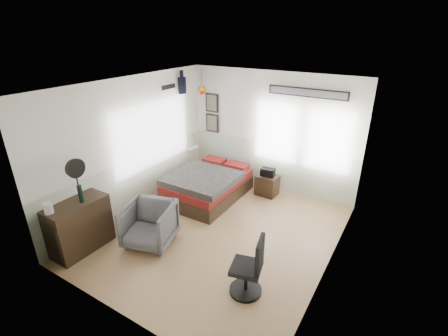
{
  "coord_description": "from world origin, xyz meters",
  "views": [
    {
      "loc": [
        2.75,
        -4.26,
        3.55
      ],
      "look_at": [
        -0.1,
        0.4,
        1.15
      ],
      "focal_mm": 26.0,
      "sensor_mm": 36.0,
      "label": 1
    }
  ],
  "objects": [
    {
      "name": "ground_plane",
      "position": [
        0.0,
        0.0,
        -0.01
      ],
      "size": [
        4.0,
        4.5,
        0.01
      ],
      "primitive_type": "cube",
      "color": "#A57947"
    },
    {
      "name": "room_shell",
      "position": [
        -0.08,
        0.19,
        1.61
      ],
      "size": [
        4.02,
        4.52,
        2.71
      ],
      "color": "silver",
      "rests_on": "ground_plane"
    },
    {
      "name": "wall_decor",
      "position": [
        -1.1,
        1.96,
        2.1
      ],
      "size": [
        3.55,
        1.32,
        1.44
      ],
      "color": "black",
      "rests_on": "room_shell"
    },
    {
      "name": "bed",
      "position": [
        -0.93,
        1.06,
        0.29
      ],
      "size": [
        1.39,
        1.9,
        0.6
      ],
      "rotation": [
        0.0,
        0.0,
        0.0
      ],
      "color": "black",
      "rests_on": "ground_plane"
    },
    {
      "name": "dresser",
      "position": [
        -1.74,
        -1.59,
        0.45
      ],
      "size": [
        0.48,
        1.0,
        0.9
      ],
      "primitive_type": "cube",
      "color": "black",
      "rests_on": "ground_plane"
    },
    {
      "name": "armchair",
      "position": [
        -0.86,
        -0.86,
        0.38
      ],
      "size": [
        1.01,
        1.03,
        0.75
      ],
      "primitive_type": "imported",
      "rotation": [
        0.0,
        0.0,
        0.3
      ],
      "color": "#57565B",
      "rests_on": "ground_plane"
    },
    {
      "name": "nightstand",
      "position": [
        0.15,
        1.87,
        0.23
      ],
      "size": [
        0.49,
        0.4,
        0.47
      ],
      "primitive_type": "cube",
      "rotation": [
        0.0,
        0.0,
        -0.05
      ],
      "color": "black",
      "rests_on": "ground_plane"
    },
    {
      "name": "task_chair",
      "position": [
        1.19,
        -1.01,
        0.39
      ],
      "size": [
        0.51,
        0.51,
        0.95
      ],
      "rotation": [
        0.0,
        0.0,
        0.24
      ],
      "color": "black",
      "rests_on": "ground_plane"
    },
    {
      "name": "kettle",
      "position": [
        -1.79,
        -2.0,
        0.99
      ],
      "size": [
        0.16,
        0.13,
        0.18
      ],
      "rotation": [
        0.0,
        0.0,
        0.01
      ],
      "color": "silver",
      "rests_on": "dresser"
    },
    {
      "name": "bottle",
      "position": [
        -1.66,
        -1.51,
        1.05
      ],
      "size": [
        0.08,
        0.08,
        0.3
      ],
      "primitive_type": "cylinder",
      "color": "black",
      "rests_on": "dresser"
    },
    {
      "name": "stand_fan",
      "position": [
        -1.65,
        -1.53,
        1.5
      ],
      "size": [
        0.08,
        0.32,
        0.77
      ],
      "rotation": [
        0.0,
        0.0,
        0.01
      ],
      "color": "black",
      "rests_on": "dresser"
    },
    {
      "name": "black_bag",
      "position": [
        0.15,
        1.87,
        0.56
      ],
      "size": [
        0.32,
        0.23,
        0.18
      ],
      "primitive_type": "cube",
      "rotation": [
        0.0,
        0.0,
        0.11
      ],
      "color": "black",
      "rests_on": "nightstand"
    }
  ]
}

